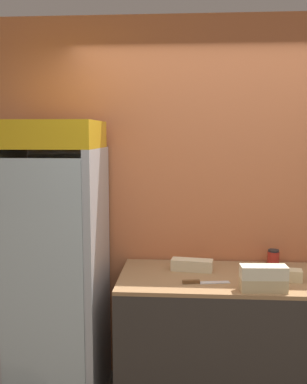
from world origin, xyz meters
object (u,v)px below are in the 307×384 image
sandwich_flat_left (278,274)px  sandwich_flat_right (192,265)px  chefs_knife (199,282)px  beverage_cooler (57,250)px  sandwich_stack_middle (264,272)px  sandwich_stack_bottom (263,285)px  condiment_jar (273,257)px

sandwich_flat_left → sandwich_flat_right: (-0.55, 0.16, 0.00)m
sandwich_flat_right → chefs_knife: bearing=-80.9°
chefs_knife → sandwich_flat_right: bearing=99.1°
beverage_cooler → sandwich_stack_middle: beverage_cooler is taller
beverage_cooler → chefs_knife: 1.02m
sandwich_stack_middle → sandwich_stack_bottom: bearing=0.0°
beverage_cooler → sandwich_stack_bottom: beverage_cooler is taller
sandwich_stack_bottom → sandwich_stack_middle: bearing=0.0°
beverage_cooler → condiment_jar: (1.53, 0.22, -0.08)m
beverage_cooler → sandwich_flat_left: bearing=-4.8°
sandwich_flat_right → condiment_jar: (0.59, 0.18, 0.01)m
sandwich_stack_bottom → sandwich_flat_left: size_ratio=0.91×
sandwich_stack_bottom → condiment_jar: condiment_jar is taller
condiment_jar → sandwich_stack_middle: bearing=-106.3°
sandwich_flat_right → condiment_jar: bearing=17.4°
beverage_cooler → sandwich_stack_bottom: 1.41m
chefs_knife → condiment_jar: condiment_jar is taller
sandwich_stack_bottom → sandwich_stack_middle: 0.08m
sandwich_flat_right → chefs_knife: sandwich_flat_right is taller
sandwich_flat_left → condiment_jar: bearing=84.0°
sandwich_flat_right → sandwich_stack_middle: bearing=-42.6°
chefs_knife → condiment_jar: (0.55, 0.45, 0.05)m
beverage_cooler → sandwich_flat_left: beverage_cooler is taller
sandwich_stack_middle → beverage_cooler: bearing=165.6°
sandwich_stack_middle → condiment_jar: size_ratio=2.58×
sandwich_stack_bottom → sandwich_flat_left: sandwich_stack_bottom is taller
sandwich_stack_bottom → chefs_knife: sandwich_stack_bottom is taller
sandwich_flat_right → chefs_knife: 0.27m
sandwich_stack_middle → condiment_jar: 0.60m
sandwich_flat_right → condiment_jar: size_ratio=2.71×
condiment_jar → sandwich_flat_left: bearing=-96.0°
chefs_knife → sandwich_stack_middle: bearing=-17.4°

